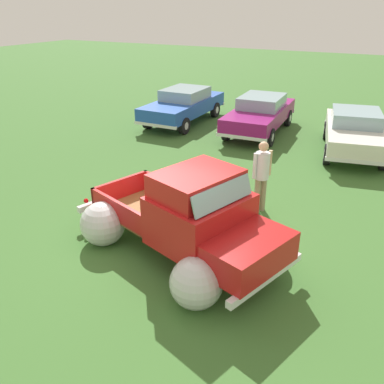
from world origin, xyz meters
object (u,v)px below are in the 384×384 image
Objects in this scene: vintage_pickup_truck at (191,225)px; show_car_1 at (260,113)px; show_car_0 at (184,104)px; show_car_2 at (354,130)px; spectator_0 at (262,172)px.

vintage_pickup_truck reaches higher than show_car_1.
show_car_2 is at bearing 83.43° from show_car_0.
vintage_pickup_truck is 2.68m from spectator_0.
show_car_1 is at bearing 118.63° from vintage_pickup_truck.
show_car_1 is 3.72m from show_car_2.
show_car_2 is 2.61× the size of spectator_0.
vintage_pickup_truck is 1.07× the size of show_car_2.
spectator_0 reaches higher than show_car_2.
show_car_1 is 2.64× the size of spectator_0.
vintage_pickup_truck is 8.49m from show_car_2.
show_car_0 is 0.98× the size of show_car_1.
show_car_0 is at bearing 165.85° from spectator_0.
spectator_0 reaches higher than show_car_0.
spectator_0 is (0.58, 2.60, 0.27)m from vintage_pickup_truck.
vintage_pickup_truck is at bearing -24.38° from show_car_2.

